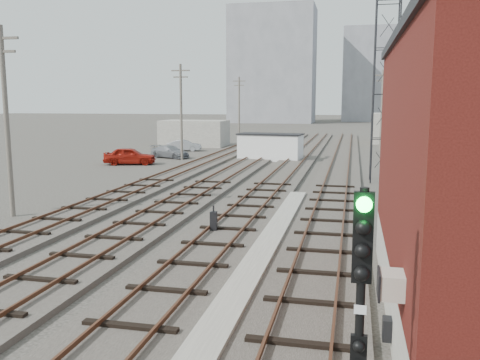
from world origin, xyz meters
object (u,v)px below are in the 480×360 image
(signal_mast, at_px, (360,309))
(car_red, at_px, (130,156))
(site_trailer, at_px, (270,147))
(switch_stand, at_px, (214,222))
(car_silver, at_px, (184,145))
(car_grey, at_px, (170,152))

(signal_mast, height_order, car_red, signal_mast)
(signal_mast, xyz_separation_m, site_trailer, (-7.84, 40.45, -1.31))
(switch_stand, xyz_separation_m, site_trailer, (-2.09, 27.59, 0.73))
(site_trailer, relative_size, car_silver, 1.66)
(signal_mast, distance_m, switch_stand, 14.23)
(switch_stand, bearing_deg, car_grey, 111.81)
(signal_mast, relative_size, site_trailer, 0.69)
(signal_mast, bearing_deg, car_red, 119.46)
(signal_mast, bearing_deg, car_silver, 111.63)
(car_red, height_order, car_grey, car_red)
(car_red, relative_size, car_silver, 1.19)
(signal_mast, xyz_separation_m, switch_stand, (-5.75, 12.85, -2.04))
(site_trailer, distance_m, car_silver, 13.03)
(switch_stand, xyz_separation_m, car_grey, (-12.10, 27.44, 0.06))
(car_red, bearing_deg, car_silver, -17.31)
(site_trailer, distance_m, car_red, 13.08)
(switch_stand, bearing_deg, signal_mast, -67.88)
(car_silver, relative_size, car_grey, 0.90)
(car_silver, height_order, car_grey, car_silver)
(signal_mast, relative_size, switch_stand, 3.72)
(signal_mast, distance_m, site_trailer, 41.22)
(car_silver, distance_m, car_grey, 7.21)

